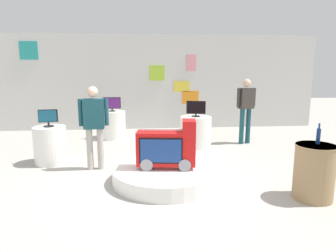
% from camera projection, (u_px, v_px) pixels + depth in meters
% --- Properties ---
extents(ground_plane, '(30.00, 30.00, 0.00)m').
position_uv_depth(ground_plane, '(152.00, 185.00, 4.97)').
color(ground_plane, '#B2ADA3').
extents(back_wall_display, '(11.29, 0.13, 3.02)m').
position_uv_depth(back_wall_display, '(145.00, 82.00, 9.58)').
color(back_wall_display, silver).
rests_on(back_wall_display, ground).
extents(main_display_pedestal, '(1.84, 1.84, 0.25)m').
position_uv_depth(main_display_pedestal, '(166.00, 174.00, 5.12)').
color(main_display_pedestal, white).
rests_on(main_display_pedestal, ground).
extents(novelty_firetruck_tv, '(1.02, 0.50, 0.83)m').
position_uv_depth(novelty_firetruck_tv, '(167.00, 149.00, 5.03)').
color(novelty_firetruck_tv, gray).
rests_on(novelty_firetruck_tv, main_display_pedestal).
extents(display_pedestal_left_rear, '(0.72, 0.72, 0.77)m').
position_uv_depth(display_pedestal_left_rear, '(113.00, 125.00, 8.36)').
color(display_pedestal_left_rear, white).
rests_on(display_pedestal_left_rear, ground).
extents(tv_on_left_rear, '(0.49, 0.18, 0.39)m').
position_uv_depth(tv_on_left_rear, '(112.00, 104.00, 8.24)').
color(tv_on_left_rear, black).
rests_on(tv_on_left_rear, display_pedestal_left_rear).
extents(display_pedestal_center_rear, '(0.78, 0.78, 0.77)m').
position_uv_depth(display_pedestal_center_rear, '(196.00, 132.00, 7.39)').
color(display_pedestal_center_rear, white).
rests_on(display_pedestal_center_rear, ground).
extents(tv_on_center_rear, '(0.46, 0.21, 0.39)m').
position_uv_depth(tv_on_center_rear, '(196.00, 108.00, 7.28)').
color(tv_on_center_rear, black).
rests_on(tv_on_center_rear, display_pedestal_center_rear).
extents(display_pedestal_right_rear, '(0.65, 0.65, 0.77)m').
position_uv_depth(display_pedestal_right_rear, '(50.00, 145.00, 6.09)').
color(display_pedestal_right_rear, white).
rests_on(display_pedestal_right_rear, ground).
extents(tv_on_right_rear, '(0.37, 0.20, 0.35)m').
position_uv_depth(tv_on_right_rear, '(48.00, 118.00, 5.98)').
color(tv_on_right_rear, black).
rests_on(tv_on_right_rear, display_pedestal_right_rear).
extents(side_table_round, '(0.60, 0.60, 0.83)m').
position_uv_depth(side_table_round, '(314.00, 172.00, 4.38)').
color(side_table_round, '#9E7F56').
rests_on(side_table_round, ground).
extents(bottle_on_side_table, '(0.06, 0.06, 0.31)m').
position_uv_depth(bottle_on_side_table, '(318.00, 136.00, 4.35)').
color(bottle_on_side_table, navy).
rests_on(bottle_on_side_table, side_table_round).
extents(shopper_browsing_near_truck, '(0.56, 0.22, 1.60)m').
position_uv_depth(shopper_browsing_near_truck, '(94.00, 122.00, 5.63)').
color(shopper_browsing_near_truck, '#B2ADA3').
rests_on(shopper_browsing_near_truck, ground).
extents(shopper_browsing_rear, '(0.54, 0.30, 1.68)m').
position_uv_depth(shopper_browsing_rear, '(246.00, 106.00, 7.65)').
color(shopper_browsing_rear, '#194751').
rests_on(shopper_browsing_rear, ground).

